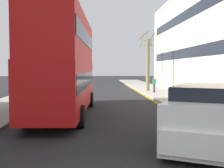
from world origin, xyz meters
The scene contains 9 objects.
sidewalk_right centered at (6.50, 16.00, 0.07)m, with size 4.00×80.00×0.14m, color #9E9991.
sidewalk_left centered at (-6.50, 16.00, 0.07)m, with size 4.00×80.00×0.14m, color #9E9991.
kerb_line_outer centered at (4.40, 14.00, 0.00)m, with size 0.10×56.00×0.01m, color yellow.
kerb_line_inner centered at (4.24, 14.00, 0.00)m, with size 0.10×56.00×0.01m, color yellow.
double_decker_bus_away centered at (-2.17, 11.13, 3.03)m, with size 3.14×10.90×5.64m.
taxi_minivan centered at (3.16, 4.37, 1.07)m, with size 3.81×5.14×2.12m.
pedestrian_far centered at (5.68, 24.26, 0.99)m, with size 0.34×0.22×1.62m.
street_tree_near centered at (6.30, 32.05, 3.31)m, with size 2.12×1.77×6.56m.
street_tree_mid centered at (5.39, 26.48, 3.23)m, with size 1.74×1.93×6.83m.
Camera 1 is at (-0.37, -4.85, 2.71)m, focal length 44.94 mm.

